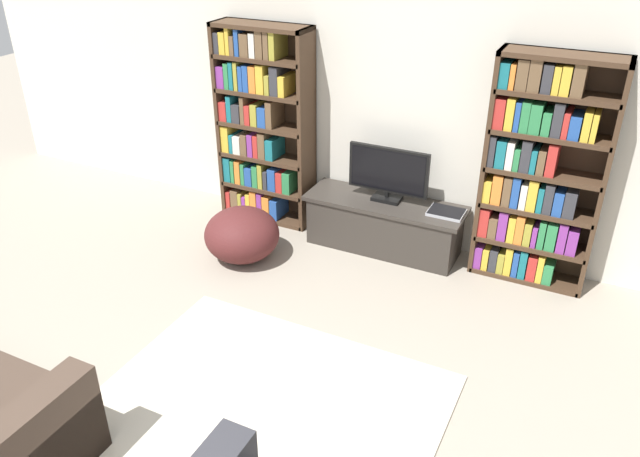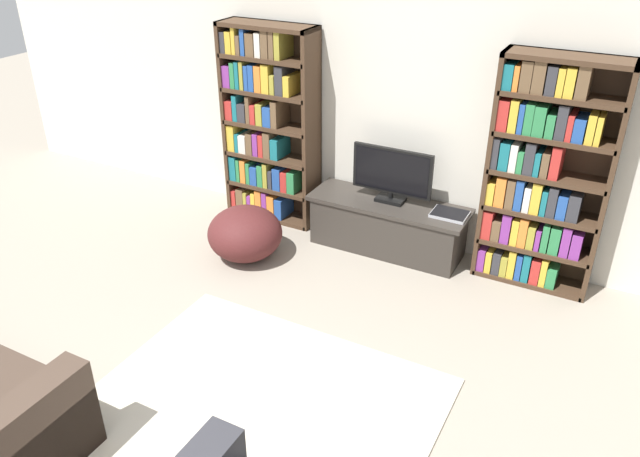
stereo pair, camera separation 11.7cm
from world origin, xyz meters
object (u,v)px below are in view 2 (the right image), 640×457
object	(u,v)px
television	(392,174)
beanbag_ottoman	(245,233)
tv_stand	(387,226)
bookshelf_left	(267,125)
laptop	(450,214)
bookshelf_right	(542,177)

from	to	relation	value
television	beanbag_ottoman	bearing A→B (deg)	-144.38
tv_stand	television	bearing A→B (deg)	90.00
tv_stand	beanbag_ottoman	bearing A→B (deg)	-145.77
bookshelf_left	tv_stand	size ratio (longest dim) A/B	1.31
bookshelf_left	laptop	xyz separation A→B (m)	(1.78, -0.09, -0.44)
television	bookshelf_right	bearing A→B (deg)	3.22
beanbag_ottoman	television	bearing A→B (deg)	35.62
bookshelf_right	tv_stand	distance (m)	1.34
bookshelf_left	beanbag_ottoman	distance (m)	1.07
laptop	television	bearing A→B (deg)	177.01
bookshelf_right	laptop	xyz separation A→B (m)	(-0.64, -0.09, -0.42)
bookshelf_right	television	xyz separation A→B (m)	(-1.16, -0.07, -0.19)
tv_stand	beanbag_ottoman	distance (m)	1.22
bookshelf_left	beanbag_ottoman	world-z (taller)	bookshelf_left
bookshelf_right	laptop	world-z (taller)	bookshelf_right
bookshelf_left	television	distance (m)	1.27
tv_stand	television	world-z (taller)	television
television	beanbag_ottoman	size ratio (longest dim) A/B	1.10
bookshelf_left	television	xyz separation A→B (m)	(1.26, -0.07, -0.20)
tv_stand	bookshelf_left	bearing A→B (deg)	175.32
television	laptop	xyz separation A→B (m)	(0.53, -0.03, -0.24)
laptop	beanbag_ottoman	xyz separation A→B (m)	(-1.54, -0.70, -0.24)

